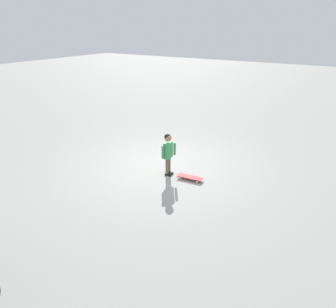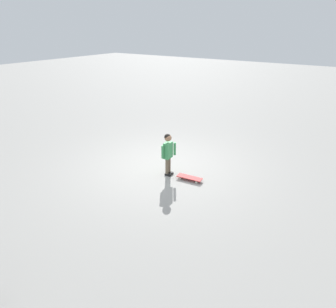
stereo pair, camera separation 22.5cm
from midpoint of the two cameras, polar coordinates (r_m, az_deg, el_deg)
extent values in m
plane|color=gray|center=(7.85, -1.90, -2.35)|extent=(50.00, 50.00, 0.00)
cylinder|color=brown|center=(7.37, -0.68, -2.07)|extent=(0.08, 0.08, 0.42)
cube|color=black|center=(7.46, -0.47, -3.60)|extent=(0.09, 0.16, 0.05)
cylinder|color=brown|center=(7.29, -1.09, -2.40)|extent=(0.08, 0.08, 0.42)
cube|color=black|center=(7.37, -0.87, -3.95)|extent=(0.09, 0.16, 0.05)
cube|color=#3F9959|center=(7.16, -0.90, 0.73)|extent=(0.25, 0.16, 0.40)
cylinder|color=#3F9959|center=(7.25, 0.37, 1.01)|extent=(0.06, 0.06, 0.32)
cylinder|color=#3F9959|center=(7.06, -1.92, 0.38)|extent=(0.06, 0.06, 0.32)
sphere|color=#9E7051|center=(7.05, -0.92, 3.09)|extent=(0.17, 0.17, 0.17)
sphere|color=black|center=(7.04, -0.99, 3.22)|extent=(0.16, 0.16, 0.16)
cube|color=#B22D2D|center=(7.18, 3.29, -4.41)|extent=(0.25, 0.63, 0.02)
cube|color=#B7B7BC|center=(7.12, 4.88, -4.86)|extent=(0.11, 0.04, 0.02)
cube|color=#B7B7BC|center=(7.26, 1.73, -4.17)|extent=(0.11, 0.04, 0.02)
cylinder|color=beige|center=(7.19, 5.09, -4.77)|extent=(0.04, 0.06, 0.06)
cylinder|color=beige|center=(7.07, 4.64, -5.28)|extent=(0.04, 0.06, 0.06)
cylinder|color=beige|center=(7.33, 1.97, -4.09)|extent=(0.04, 0.06, 0.06)
cylinder|color=beige|center=(7.21, 1.48, -4.58)|extent=(0.04, 0.06, 0.06)
camera|label=1|loc=(0.11, -90.90, -0.39)|focal=31.98mm
camera|label=2|loc=(0.11, 89.10, 0.39)|focal=31.98mm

